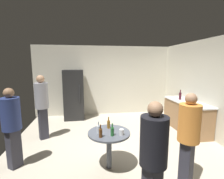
{
  "coord_description": "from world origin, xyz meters",
  "views": [
    {
      "loc": [
        -0.67,
        -3.83,
        2.0
      ],
      "look_at": [
        -0.04,
        0.34,
        1.35
      ],
      "focal_mm": 26.32,
      "sensor_mm": 36.0,
      "label": 1
    }
  ],
  "objects_px": {
    "foreground_table": "(109,137)",
    "beer_bottle_brown": "(101,133)",
    "kettle": "(193,101)",
    "beer_bottle_clear": "(98,129)",
    "wine_bottle_on_counter": "(180,96)",
    "plastic_cup_white": "(121,132)",
    "person_in_orange_shirt": "(189,133)",
    "person_in_gray_shirt": "(42,102)",
    "beer_bottle_on_counter": "(187,99)",
    "beer_bottle_amber": "(109,124)",
    "person_in_black_shirt": "(153,154)",
    "person_in_navy_shirt": "(12,122)",
    "beer_bottle_green": "(112,131)",
    "refrigerator": "(74,95)"
  },
  "relations": [
    {
      "from": "person_in_orange_shirt",
      "to": "beer_bottle_green",
      "type": "bearing_deg",
      "value": 32.19
    },
    {
      "from": "foreground_table",
      "to": "person_in_orange_shirt",
      "type": "height_order",
      "value": "person_in_orange_shirt"
    },
    {
      "from": "person_in_black_shirt",
      "to": "person_in_navy_shirt",
      "type": "bearing_deg",
      "value": 29.1
    },
    {
      "from": "beer_bottle_brown",
      "to": "person_in_gray_shirt",
      "type": "bearing_deg",
      "value": 128.95
    },
    {
      "from": "beer_bottle_green",
      "to": "plastic_cup_white",
      "type": "bearing_deg",
      "value": -0.75
    },
    {
      "from": "foreground_table",
      "to": "beer_bottle_brown",
      "type": "height_order",
      "value": "beer_bottle_brown"
    },
    {
      "from": "wine_bottle_on_counter",
      "to": "beer_bottle_green",
      "type": "relative_size",
      "value": 1.35
    },
    {
      "from": "foreground_table",
      "to": "person_in_orange_shirt",
      "type": "xyz_separation_m",
      "value": [
        1.21,
        -0.63,
        0.28
      ]
    },
    {
      "from": "wine_bottle_on_counter",
      "to": "beer_bottle_clear",
      "type": "bearing_deg",
      "value": -146.31
    },
    {
      "from": "person_in_gray_shirt",
      "to": "beer_bottle_on_counter",
      "type": "bearing_deg",
      "value": 59.95
    },
    {
      "from": "kettle",
      "to": "beer_bottle_clear",
      "type": "bearing_deg",
      "value": -156.11
    },
    {
      "from": "beer_bottle_amber",
      "to": "plastic_cup_white",
      "type": "distance_m",
      "value": 0.41
    },
    {
      "from": "plastic_cup_white",
      "to": "wine_bottle_on_counter",
      "type": "bearing_deg",
      "value": 40.13
    },
    {
      "from": "refrigerator",
      "to": "plastic_cup_white",
      "type": "xyz_separation_m",
      "value": [
        1.08,
        -3.29,
        -0.11
      ]
    },
    {
      "from": "beer_bottle_brown",
      "to": "person_in_orange_shirt",
      "type": "relative_size",
      "value": 0.15
    },
    {
      "from": "beer_bottle_on_counter",
      "to": "beer_bottle_green",
      "type": "height_order",
      "value": "beer_bottle_on_counter"
    },
    {
      "from": "wine_bottle_on_counter",
      "to": "plastic_cup_white",
      "type": "xyz_separation_m",
      "value": [
        -2.29,
        -1.93,
        -0.23
      ]
    },
    {
      "from": "wine_bottle_on_counter",
      "to": "beer_bottle_brown",
      "type": "distance_m",
      "value": 3.31
    },
    {
      "from": "beer_bottle_clear",
      "to": "person_in_gray_shirt",
      "type": "xyz_separation_m",
      "value": [
        -1.38,
        1.57,
        0.19
      ]
    },
    {
      "from": "kettle",
      "to": "beer_bottle_on_counter",
      "type": "relative_size",
      "value": 1.06
    },
    {
      "from": "beer_bottle_clear",
      "to": "person_in_orange_shirt",
      "type": "relative_size",
      "value": 0.15
    },
    {
      "from": "beer_bottle_on_counter",
      "to": "beer_bottle_clear",
      "type": "relative_size",
      "value": 1.0
    },
    {
      "from": "refrigerator",
      "to": "person_in_black_shirt",
      "type": "distance_m",
      "value": 4.45
    },
    {
      "from": "wine_bottle_on_counter",
      "to": "foreground_table",
      "type": "relative_size",
      "value": 0.39
    },
    {
      "from": "wine_bottle_on_counter",
      "to": "beer_bottle_on_counter",
      "type": "distance_m",
      "value": 0.35
    },
    {
      "from": "beer_bottle_brown",
      "to": "person_in_gray_shirt",
      "type": "xyz_separation_m",
      "value": [
        -1.4,
        1.74,
        0.19
      ]
    },
    {
      "from": "person_in_gray_shirt",
      "to": "refrigerator",
      "type": "bearing_deg",
      "value": 127.75
    },
    {
      "from": "wine_bottle_on_counter",
      "to": "plastic_cup_white",
      "type": "bearing_deg",
      "value": -139.87
    },
    {
      "from": "person_in_navy_shirt",
      "to": "foreground_table",
      "type": "bearing_deg",
      "value": 25.28
    },
    {
      "from": "beer_bottle_green",
      "to": "foreground_table",
      "type": "bearing_deg",
      "value": 102.32
    },
    {
      "from": "foreground_table",
      "to": "person_in_black_shirt",
      "type": "bearing_deg",
      "value": -70.94
    },
    {
      "from": "beer_bottle_clear",
      "to": "foreground_table",
      "type": "bearing_deg",
      "value": 10.46
    },
    {
      "from": "foreground_table",
      "to": "beer_bottle_clear",
      "type": "relative_size",
      "value": 3.48
    },
    {
      "from": "refrigerator",
      "to": "plastic_cup_white",
      "type": "distance_m",
      "value": 3.47
    },
    {
      "from": "beer_bottle_amber",
      "to": "person_in_orange_shirt",
      "type": "bearing_deg",
      "value": -34.54
    },
    {
      "from": "person_in_black_shirt",
      "to": "person_in_navy_shirt",
      "type": "relative_size",
      "value": 1.0
    },
    {
      "from": "plastic_cup_white",
      "to": "person_in_black_shirt",
      "type": "relative_size",
      "value": 0.07
    },
    {
      "from": "beer_bottle_green",
      "to": "beer_bottle_clear",
      "type": "height_order",
      "value": "same"
    },
    {
      "from": "beer_bottle_clear",
      "to": "beer_bottle_brown",
      "type": "bearing_deg",
      "value": -80.95
    },
    {
      "from": "person_in_gray_shirt",
      "to": "person_in_orange_shirt",
      "type": "xyz_separation_m",
      "value": [
        2.79,
        -2.16,
        -0.1
      ]
    },
    {
      "from": "wine_bottle_on_counter",
      "to": "person_in_orange_shirt",
      "type": "xyz_separation_m",
      "value": [
        -1.28,
        -2.38,
        -0.11
      ]
    },
    {
      "from": "beer_bottle_amber",
      "to": "beer_bottle_clear",
      "type": "xyz_separation_m",
      "value": [
        -0.22,
        -0.23,
        0.0
      ]
    },
    {
      "from": "beer_bottle_amber",
      "to": "person_in_navy_shirt",
      "type": "distance_m",
      "value": 1.84
    },
    {
      "from": "plastic_cup_white",
      "to": "person_in_gray_shirt",
      "type": "height_order",
      "value": "person_in_gray_shirt"
    },
    {
      "from": "person_in_black_shirt",
      "to": "beer_bottle_clear",
      "type": "bearing_deg",
      "value": 0.7
    },
    {
      "from": "kettle",
      "to": "person_in_navy_shirt",
      "type": "distance_m",
      "value": 4.42
    },
    {
      "from": "kettle",
      "to": "beer_bottle_amber",
      "type": "xyz_separation_m",
      "value": [
        -2.5,
        -0.98,
        -0.15
      ]
    },
    {
      "from": "foreground_table",
      "to": "beer_bottle_green",
      "type": "bearing_deg",
      "value": -77.68
    },
    {
      "from": "wine_bottle_on_counter",
      "to": "person_in_gray_shirt",
      "type": "bearing_deg",
      "value": -176.9
    },
    {
      "from": "beer_bottle_green",
      "to": "plastic_cup_white",
      "type": "distance_m",
      "value": 0.17
    }
  ]
}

